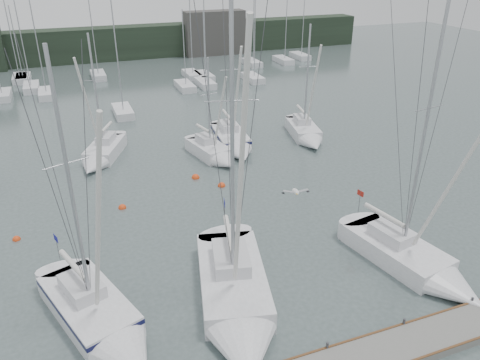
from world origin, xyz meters
name	(u,v)px	position (x,y,z in m)	size (l,w,h in m)	color
ground	(248,306)	(0.00, 0.00, 0.00)	(160.00, 160.00, 0.00)	#465553
far_treeline	(102,44)	(0.00, 62.00, 2.50)	(90.00, 4.00, 5.00)	black
far_building_right	(214,33)	(18.00, 60.00, 3.50)	(10.00, 3.00, 7.00)	#413E3B
mast_forest	(124,80)	(0.66, 45.53, 0.48)	(52.41, 26.04, 14.88)	silver
sailboat_near_left	(104,324)	(-6.78, 0.62, 0.56)	(5.35, 8.81, 13.69)	silver
sailboat_near_center	(238,309)	(-0.80, -0.60, 0.58)	(5.48, 10.53, 17.23)	silver
sailboat_near_right	(422,267)	(9.58, -1.04, 0.54)	(4.30, 8.95, 15.15)	silver
sailboat_mid_b	(100,156)	(-4.87, 20.70, 0.51)	(4.96, 7.34, 10.87)	silver
sailboat_mid_c	(215,154)	(4.11, 17.64, 0.50)	(3.40, 6.41, 8.98)	silver
sailboat_mid_d	(234,143)	(6.39, 19.37, 0.58)	(3.23, 7.92, 11.31)	silver
sailboat_mid_e	(307,135)	(13.40, 18.97, 0.52)	(3.70, 7.42, 10.88)	silver
buoy_a	(122,208)	(-4.36, 12.15, 0.00)	(0.53, 0.53, 0.53)	red
buoy_b	(196,178)	(1.60, 14.88, 0.00)	(0.62, 0.62, 0.62)	red
buoy_c	(17,240)	(-10.91, 10.50, 0.00)	(0.48, 0.48, 0.48)	red
seagull	(296,192)	(1.10, -2.09, 7.16)	(1.01, 0.48, 0.20)	silver
buoy_d	(222,186)	(3.02, 12.86, 0.00)	(0.57, 0.57, 0.57)	red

